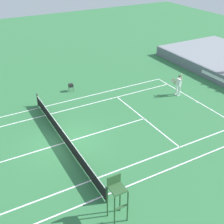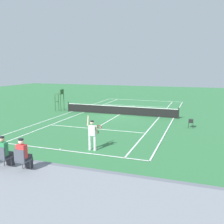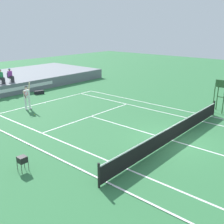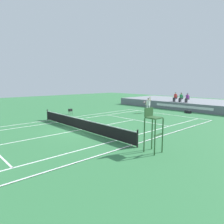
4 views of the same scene
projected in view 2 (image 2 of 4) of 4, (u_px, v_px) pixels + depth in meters
ground_plane at (119, 115)px, 26.06m from camera, size 80.00×80.00×0.00m
court at (119, 115)px, 26.06m from camera, size 11.08×23.88×0.03m
net at (119, 110)px, 25.97m from camera, size 11.98×0.10×1.07m
barrier_wall at (7, 168)px, 10.99m from camera, size 22.95×0.25×1.05m
spectator_seated_0 at (23, 155)px, 9.38m from camera, size 0.44×0.60×1.26m
spectator_seated_1 at (4, 152)px, 9.67m from camera, size 0.44×0.60×1.26m
tennis_player at (92, 134)px, 14.82m from camera, size 0.76×0.65×2.08m
tennis_ball at (109, 143)px, 16.27m from camera, size 0.07×0.07×0.07m
umpire_chair at (60, 97)px, 28.08m from camera, size 0.77×0.77×2.44m
equipment_bag at (3, 161)px, 12.84m from camera, size 0.95×0.57×0.32m
ball_hopper at (191, 121)px, 20.45m from camera, size 0.36×0.36×0.70m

